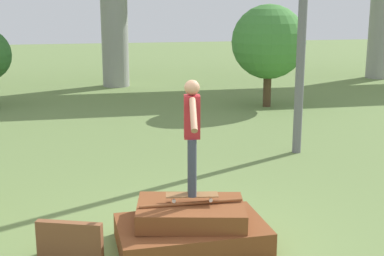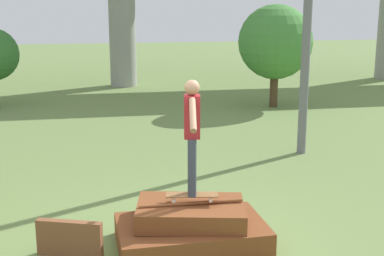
% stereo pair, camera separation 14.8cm
% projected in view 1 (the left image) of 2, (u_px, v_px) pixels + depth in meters
% --- Properties ---
extents(ground_plane, '(80.00, 80.00, 0.00)m').
position_uv_depth(ground_plane, '(191.00, 245.00, 7.76)').
color(ground_plane, olive).
extents(scrap_pile, '(2.15, 1.36, 0.66)m').
position_uv_depth(scrap_pile, '(191.00, 227.00, 7.72)').
color(scrap_pile, brown).
rests_on(scrap_pile, ground_plane).
extents(scrap_plank_loose, '(0.91, 0.43, 0.52)m').
position_uv_depth(scrap_plank_loose, '(70.00, 240.00, 7.33)').
color(scrap_plank_loose, brown).
rests_on(scrap_plank_loose, ground_plane).
extents(skateboard, '(0.77, 0.33, 0.09)m').
position_uv_depth(skateboard, '(192.00, 195.00, 7.66)').
color(skateboard, brown).
rests_on(skateboard, scrap_pile).
extents(skater, '(0.28, 1.24, 1.65)m').
position_uv_depth(skater, '(192.00, 129.00, 7.44)').
color(skater, '#383D4C').
rests_on(skater, skateboard).
extents(tree_behind_right, '(2.45, 2.45, 3.39)m').
position_uv_depth(tree_behind_right, '(269.00, 42.00, 17.59)').
color(tree_behind_right, '#4C3823').
rests_on(tree_behind_right, ground_plane).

